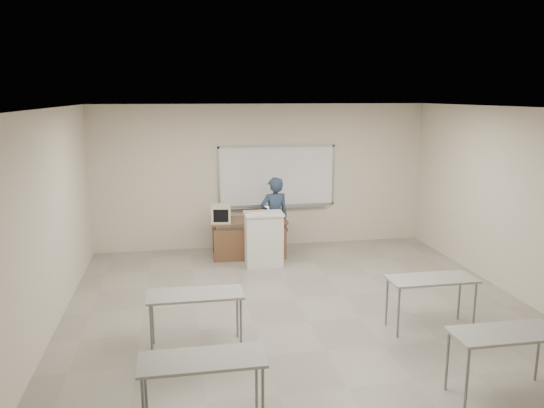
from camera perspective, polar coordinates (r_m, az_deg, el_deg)
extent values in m
cube|color=gray|center=(7.77, 3.91, -12.54)|extent=(7.00, 8.00, 0.01)
cube|color=white|center=(11.16, 0.54, 3.02)|extent=(2.40, 0.03, 1.20)
cube|color=#B7BABC|center=(11.08, 0.55, 6.19)|extent=(2.48, 0.04, 0.04)
cube|color=#B7BABC|center=(11.27, 0.53, -0.10)|extent=(2.48, 0.04, 0.04)
cube|color=#B7BABC|center=(10.99, -5.72, 2.83)|extent=(0.04, 0.04, 1.28)
cube|color=#B7BABC|center=(11.44, 6.56, 3.16)|extent=(0.04, 0.04, 1.28)
cube|color=#B7BABC|center=(11.23, 0.58, -0.35)|extent=(2.16, 0.07, 0.02)
cube|color=gray|center=(6.83, -8.26, -9.62)|extent=(1.20, 0.50, 0.03)
cylinder|color=slate|center=(6.80, -12.86, -13.25)|extent=(0.03, 0.03, 0.70)
cylinder|color=slate|center=(6.82, -3.36, -12.86)|extent=(0.03, 0.03, 0.70)
cylinder|color=slate|center=(7.16, -12.73, -11.91)|extent=(0.03, 0.03, 0.70)
cylinder|color=slate|center=(7.19, -3.76, -11.55)|extent=(0.03, 0.03, 0.70)
cube|color=gray|center=(7.62, 16.80, -7.74)|extent=(1.20, 0.50, 0.03)
cylinder|color=slate|center=(7.35, 13.45, -11.32)|extent=(0.03, 0.03, 0.70)
cylinder|color=slate|center=(7.84, 20.96, -10.31)|extent=(0.03, 0.03, 0.70)
cylinder|color=slate|center=(7.69, 12.24, -10.21)|extent=(0.03, 0.03, 0.70)
cylinder|color=slate|center=(8.16, 19.50, -9.33)|extent=(0.03, 0.03, 0.70)
cube|color=gray|center=(5.28, -7.52, -16.27)|extent=(1.20, 0.50, 0.03)
cylinder|color=slate|center=(5.34, -0.99, -20.36)|extent=(0.03, 0.03, 0.70)
cylinder|color=slate|center=(5.64, -13.42, -18.79)|extent=(0.03, 0.03, 0.70)
cylinder|color=slate|center=(5.68, -1.68, -18.25)|extent=(0.03, 0.03, 0.70)
cube|color=gray|center=(6.26, 23.99, -12.58)|extent=(1.20, 0.50, 0.03)
cylinder|color=slate|center=(5.99, 20.23, -17.29)|extent=(0.03, 0.03, 0.70)
cylinder|color=slate|center=(6.30, 18.34, -15.67)|extent=(0.03, 0.03, 0.70)
cylinder|color=slate|center=(6.86, 26.69, -14.01)|extent=(0.03, 0.03, 0.70)
cube|color=brown|center=(10.55, -2.53, -1.77)|extent=(1.49, 0.75, 0.04)
cube|color=brown|center=(10.32, -2.24, -4.46)|extent=(1.42, 0.03, 0.63)
cylinder|color=#482F18|center=(10.27, -6.07, -4.36)|extent=(0.06, 0.06, 0.71)
cylinder|color=#482F18|center=(10.46, 1.46, -4.01)|extent=(0.06, 0.06, 0.71)
cylinder|color=#482F18|center=(10.88, -6.32, -3.46)|extent=(0.06, 0.06, 0.71)
cylinder|color=#482F18|center=(11.05, 0.80, -3.15)|extent=(0.06, 0.06, 0.71)
cube|color=silver|center=(10.03, -0.89, -3.89)|extent=(0.68, 0.49, 0.98)
cube|color=silver|center=(9.91, -0.90, -1.06)|extent=(0.72, 0.53, 0.04)
cube|color=#BCB498|center=(10.35, -5.48, -0.99)|extent=(0.36, 0.38, 0.34)
cube|color=#BCB498|center=(10.15, -5.38, -1.25)|extent=(0.38, 0.04, 0.36)
cube|color=black|center=(10.13, -5.37, -1.27)|extent=(0.29, 0.01, 0.24)
cube|color=black|center=(10.70, -0.48, -1.40)|extent=(0.31, 0.23, 0.02)
cube|color=black|center=(10.68, -0.47, -1.35)|extent=(0.25, 0.13, 0.01)
cube|color=black|center=(10.81, -0.61, -0.65)|extent=(0.31, 0.07, 0.21)
cube|color=#95A4D6|center=(10.80, -0.60, -0.65)|extent=(0.26, 0.05, 0.16)
ellipsoid|color=#9D9FA6|center=(10.37, -1.28, -1.77)|extent=(0.10, 0.08, 0.04)
cube|color=#BCB498|center=(9.96, -1.83, -0.82)|extent=(0.43, 0.24, 0.02)
imported|color=black|center=(10.43, 0.26, -1.47)|extent=(0.65, 0.49, 1.62)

